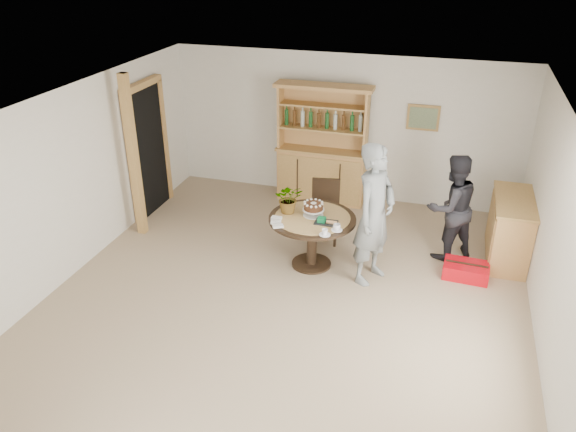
{
  "coord_description": "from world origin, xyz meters",
  "views": [
    {
      "loc": [
        1.74,
        -5.62,
        4.22
      ],
      "look_at": [
        -0.07,
        0.4,
        1.05
      ],
      "focal_mm": 35.0,
      "sensor_mm": 36.0,
      "label": 1
    }
  ],
  "objects_px": {
    "dining_table": "(312,227)",
    "adult_person": "(451,207)",
    "sideboard": "(510,229)",
    "teen_boy": "(374,215)",
    "dining_chair": "(325,206)",
    "hutch": "(322,162)",
    "red_suitcase": "(466,270)"
  },
  "relations": [
    {
      "from": "sideboard",
      "to": "adult_person",
      "type": "bearing_deg",
      "value": -168.15
    },
    {
      "from": "dining_chair",
      "to": "red_suitcase",
      "type": "xyz_separation_m",
      "value": [
        2.12,
        -0.53,
        -0.43
      ]
    },
    {
      "from": "hutch",
      "to": "dining_chair",
      "type": "relative_size",
      "value": 2.16
    },
    {
      "from": "dining_table",
      "to": "teen_boy",
      "type": "height_order",
      "value": "teen_boy"
    },
    {
      "from": "hutch",
      "to": "dining_table",
      "type": "height_order",
      "value": "hutch"
    },
    {
      "from": "hutch",
      "to": "teen_boy",
      "type": "xyz_separation_m",
      "value": [
        1.24,
        -2.32,
        0.28
      ]
    },
    {
      "from": "sideboard",
      "to": "adult_person",
      "type": "xyz_separation_m",
      "value": [
        -0.84,
        -0.18,
        0.31
      ]
    },
    {
      "from": "red_suitcase",
      "to": "adult_person",
      "type": "bearing_deg",
      "value": 123.81
    },
    {
      "from": "red_suitcase",
      "to": "dining_chair",
      "type": "bearing_deg",
      "value": 169.15
    },
    {
      "from": "dining_table",
      "to": "red_suitcase",
      "type": "distance_m",
      "value": 2.19
    },
    {
      "from": "dining_table",
      "to": "adult_person",
      "type": "relative_size",
      "value": 0.77
    },
    {
      "from": "dining_chair",
      "to": "teen_boy",
      "type": "distance_m",
      "value": 1.34
    },
    {
      "from": "hutch",
      "to": "dining_chair",
      "type": "height_order",
      "value": "hutch"
    },
    {
      "from": "sideboard",
      "to": "dining_table",
      "type": "distance_m",
      "value": 2.82
    },
    {
      "from": "dining_chair",
      "to": "hutch",
      "type": "bearing_deg",
      "value": 96.44
    },
    {
      "from": "sideboard",
      "to": "teen_boy",
      "type": "xyz_separation_m",
      "value": [
        -1.8,
        -1.08,
        0.49
      ]
    },
    {
      "from": "dining_table",
      "to": "red_suitcase",
      "type": "bearing_deg",
      "value": 8.14
    },
    {
      "from": "sideboard",
      "to": "red_suitcase",
      "type": "relative_size",
      "value": 2.03
    },
    {
      "from": "adult_person",
      "to": "red_suitcase",
      "type": "distance_m",
      "value": 0.9
    },
    {
      "from": "teen_boy",
      "to": "adult_person",
      "type": "height_order",
      "value": "teen_boy"
    },
    {
      "from": "teen_boy",
      "to": "dining_chair",
      "type": "bearing_deg",
      "value": 66.53
    },
    {
      "from": "hutch",
      "to": "dining_table",
      "type": "xyz_separation_m",
      "value": [
        0.39,
        -2.22,
        -0.08
      ]
    },
    {
      "from": "sideboard",
      "to": "teen_boy",
      "type": "bearing_deg",
      "value": -148.92
    },
    {
      "from": "sideboard",
      "to": "dining_chair",
      "type": "distance_m",
      "value": 2.66
    },
    {
      "from": "dining_chair",
      "to": "adult_person",
      "type": "height_order",
      "value": "adult_person"
    },
    {
      "from": "teen_boy",
      "to": "hutch",
      "type": "bearing_deg",
      "value": 51.83
    },
    {
      "from": "dining_chair",
      "to": "red_suitcase",
      "type": "height_order",
      "value": "dining_chair"
    },
    {
      "from": "red_suitcase",
      "to": "teen_boy",
      "type": "bearing_deg",
      "value": -159.16
    },
    {
      "from": "teen_boy",
      "to": "adult_person",
      "type": "xyz_separation_m",
      "value": [
        0.96,
        0.91,
        -0.18
      ]
    },
    {
      "from": "dining_table",
      "to": "adult_person",
      "type": "distance_m",
      "value": 1.99
    },
    {
      "from": "dining_chair",
      "to": "teen_boy",
      "type": "relative_size",
      "value": 0.49
    },
    {
      "from": "sideboard",
      "to": "adult_person",
      "type": "height_order",
      "value": "adult_person"
    }
  ]
}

